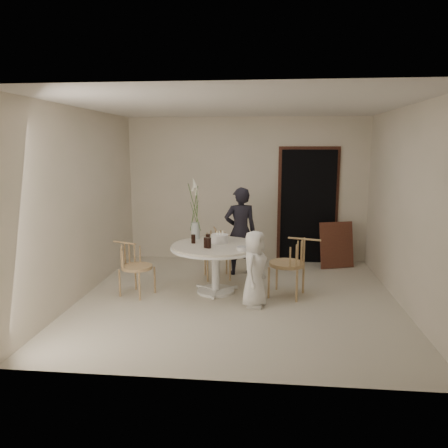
# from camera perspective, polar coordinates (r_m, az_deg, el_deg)

# --- Properties ---
(ground) EXTENTS (4.50, 4.50, 0.00)m
(ground) POSITION_cam_1_polar(r_m,az_deg,el_deg) (6.38, 1.81, -9.70)
(ground) COLOR beige
(ground) RESTS_ON ground
(room_shell) EXTENTS (4.50, 4.50, 4.50)m
(room_shell) POSITION_cam_1_polar(r_m,az_deg,el_deg) (6.02, 1.90, 4.95)
(room_shell) COLOR silver
(room_shell) RESTS_ON ground
(doorway) EXTENTS (1.00, 0.10, 2.10)m
(doorway) POSITION_cam_1_polar(r_m,az_deg,el_deg) (8.28, 10.90, 2.22)
(doorway) COLOR black
(doorway) RESTS_ON ground
(door_trim) EXTENTS (1.12, 0.03, 2.22)m
(door_trim) POSITION_cam_1_polar(r_m,az_deg,el_deg) (8.32, 10.89, 2.67)
(door_trim) COLOR brown
(door_trim) RESTS_ON ground
(table) EXTENTS (1.33, 1.33, 0.73)m
(table) POSITION_cam_1_polar(r_m,az_deg,el_deg) (6.47, -1.10, -3.71)
(table) COLOR white
(table) RESTS_ON ground
(picture_frame) EXTENTS (0.65, 0.37, 0.83)m
(picture_frame) POSITION_cam_1_polar(r_m,az_deg,el_deg) (8.11, 14.49, -2.67)
(picture_frame) COLOR brown
(picture_frame) RESTS_ON ground
(chair_far) EXTENTS (0.51, 0.54, 0.80)m
(chair_far) POSITION_cam_1_polar(r_m,az_deg,el_deg) (7.30, -1.00, -2.90)
(chair_far) COLOR tan
(chair_far) RESTS_ON ground
(chair_right) EXTENTS (0.62, 0.59, 0.89)m
(chair_right) POSITION_cam_1_polar(r_m,az_deg,el_deg) (6.36, 9.31, -4.45)
(chair_right) COLOR tan
(chair_right) RESTS_ON ground
(chair_left) EXTENTS (0.56, 0.54, 0.78)m
(chair_left) POSITION_cam_1_polar(r_m,az_deg,el_deg) (6.57, -12.08, -4.70)
(chair_left) COLOR tan
(chair_left) RESTS_ON ground
(girl) EXTENTS (0.61, 0.48, 1.49)m
(girl) POSITION_cam_1_polar(r_m,az_deg,el_deg) (7.39, 2.14, -0.94)
(girl) COLOR black
(girl) RESTS_ON ground
(boy) EXTENTS (0.46, 0.59, 1.05)m
(boy) POSITION_cam_1_polar(r_m,az_deg,el_deg) (5.95, 4.02, -5.86)
(boy) COLOR white
(boy) RESTS_ON ground
(birthday_cake) EXTENTS (0.27, 0.27, 0.18)m
(birthday_cake) POSITION_cam_1_polar(r_m,az_deg,el_deg) (6.56, -0.58, -1.93)
(birthday_cake) COLOR silver
(birthday_cake) RESTS_ON table
(cola_tumbler_a) EXTENTS (0.07, 0.07, 0.15)m
(cola_tumbler_a) POSITION_cam_1_polar(r_m,az_deg,el_deg) (6.25, -2.36, -2.45)
(cola_tumbler_a) COLOR black
(cola_tumbler_a) RESTS_ON table
(cola_tumbler_b) EXTENTS (0.08, 0.08, 0.15)m
(cola_tumbler_b) POSITION_cam_1_polar(r_m,az_deg,el_deg) (6.22, -2.01, -2.49)
(cola_tumbler_b) COLOR black
(cola_tumbler_b) RESTS_ON table
(cola_tumbler_c) EXTENTS (0.07, 0.07, 0.13)m
(cola_tumbler_c) POSITION_cam_1_polar(r_m,az_deg,el_deg) (6.54, -4.03, -1.95)
(cola_tumbler_c) COLOR black
(cola_tumbler_c) RESTS_ON table
(cola_tumbler_d) EXTENTS (0.09, 0.09, 0.14)m
(cola_tumbler_d) POSITION_cam_1_polar(r_m,az_deg,el_deg) (6.53, -2.12, -1.93)
(cola_tumbler_d) COLOR black
(cola_tumbler_d) RESTS_ON table
(plate_stack) EXTENTS (0.24, 0.24, 0.05)m
(plate_stack) POSITION_cam_1_polar(r_m,az_deg,el_deg) (6.10, 2.56, -3.23)
(plate_stack) COLOR white
(plate_stack) RESTS_ON table
(flower_vase) EXTENTS (0.14, 0.14, 0.97)m
(flower_vase) POSITION_cam_1_polar(r_m,az_deg,el_deg) (6.80, -3.78, 0.87)
(flower_vase) COLOR silver
(flower_vase) RESTS_ON table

